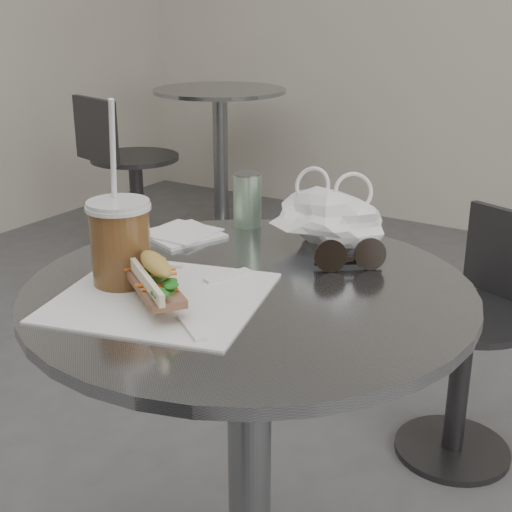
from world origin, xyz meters
The scene contains 11 objects.
cafe_table centered at (0.00, 0.20, 0.47)m, with size 0.76×0.76×0.74m.
bg_table centered at (-1.60, 2.40, 0.47)m, with size 0.70×0.70×0.74m.
chair_far centered at (0.18, 1.02, 0.30)m, with size 0.37×0.39×0.67m.
bg_chair centered at (-1.64, 1.70, 0.35)m, with size 0.42×0.45×0.78m.
sandwich_paper centered at (-0.09, 0.08, 0.74)m, with size 0.32×0.30×0.00m, color white.
banh_mi centered at (-0.08, 0.06, 0.78)m, with size 0.23×0.20×0.08m.
iced_coffee centered at (-0.18, 0.09, 0.82)m, with size 0.11×0.11×0.31m.
sunglasses centered at (0.11, 0.36, 0.76)m, with size 0.11×0.10×0.06m.
plastic_bag centered at (0.02, 0.45, 0.79)m, with size 0.21×0.17×0.11m, color white, non-canonical shape.
napkin_stack centered at (-0.26, 0.35, 0.74)m, with size 0.17×0.17×0.01m.
drink_can centered at (-0.18, 0.48, 0.80)m, with size 0.06×0.06×0.11m.
Camera 1 is at (0.60, -0.73, 1.20)m, focal length 50.00 mm.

